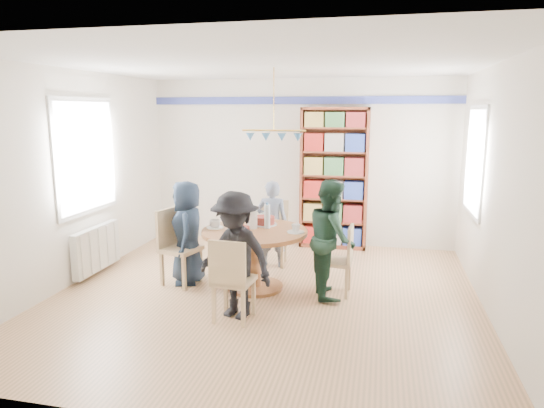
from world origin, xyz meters
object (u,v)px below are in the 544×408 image
(radiator, at_px, (97,249))
(chair_near, at_px, (231,277))
(bookshelf, at_px, (334,180))
(dining_table, at_px, (255,245))
(person_near, at_px, (235,255))
(chair_left, at_px, (175,243))
(person_left, at_px, (187,232))
(chair_far, at_px, (273,229))
(chair_right, at_px, (342,257))
(person_right, at_px, (331,238))
(person_far, at_px, (272,224))

(radiator, relative_size, chair_near, 1.10)
(chair_near, relative_size, bookshelf, 0.40)
(dining_table, height_order, person_near, person_near)
(chair_left, bearing_deg, radiator, 174.88)
(chair_left, xyz_separation_m, person_near, (1.05, -0.83, 0.15))
(person_left, bearing_deg, radiator, -112.32)
(chair_left, distance_m, chair_far, 1.51)
(chair_right, bearing_deg, radiator, 179.50)
(chair_right, distance_m, chair_far, 1.47)
(dining_table, bearing_deg, chair_left, -178.00)
(dining_table, bearing_deg, chair_far, 89.93)
(radiator, bearing_deg, chair_right, -0.50)
(chair_right, distance_m, bookshelf, 2.19)
(person_left, bearing_deg, chair_left, -85.99)
(dining_table, relative_size, person_right, 0.92)
(person_left, xyz_separation_m, person_right, (1.84, -0.05, 0.04))
(person_right, bearing_deg, person_left, 74.03)
(chair_right, xyz_separation_m, person_left, (-1.96, -0.02, 0.20))
(chair_right, bearing_deg, person_right, -153.64)
(radiator, relative_size, chair_far, 1.09)
(chair_far, relative_size, person_near, 0.67)
(radiator, height_order, chair_left, chair_left)
(chair_left, xyz_separation_m, chair_far, (1.04, 1.09, -0.03))
(person_right, bearing_deg, radiator, 73.84)
(chair_far, relative_size, person_far, 0.74)
(person_far, bearing_deg, person_near, 86.73)
(chair_near, bearing_deg, dining_table, 90.64)
(chair_near, bearing_deg, person_left, 131.15)
(chair_near, bearing_deg, chair_left, 137.08)
(chair_near, xyz_separation_m, person_right, (0.93, 0.99, 0.21))
(person_right, bearing_deg, dining_table, 74.35)
(dining_table, distance_m, chair_left, 1.04)
(chair_near, relative_size, person_right, 0.64)
(dining_table, bearing_deg, person_left, 178.24)
(chair_far, xyz_separation_m, person_far, (0.01, -0.14, 0.11))
(chair_right, distance_m, chair_near, 1.49)
(dining_table, relative_size, chair_left, 1.34)
(person_far, bearing_deg, radiator, 17.21)
(chair_far, height_order, chair_near, chair_far)
(chair_far, height_order, person_left, person_left)
(chair_near, height_order, person_far, person_far)
(person_right, xyz_separation_m, bookshelf, (-0.19, 2.13, 0.40))
(person_left, height_order, bookshelf, bookshelf)
(radiator, relative_size, chair_left, 1.03)
(chair_far, xyz_separation_m, person_near, (0.01, -1.92, 0.18))
(chair_right, bearing_deg, person_near, -139.23)
(dining_table, xyz_separation_m, person_left, (-0.90, 0.03, 0.11))
(person_far, bearing_deg, person_left, 41.04)
(chair_left, distance_m, chair_right, 2.10)
(chair_left, height_order, chair_right, chair_left)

